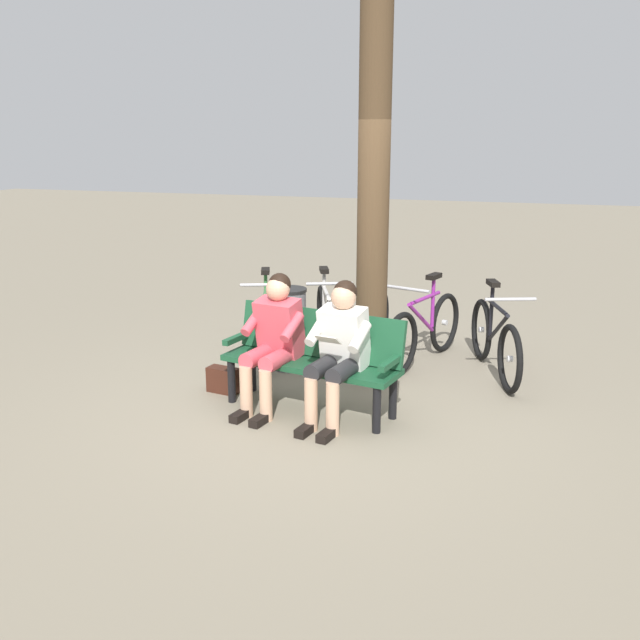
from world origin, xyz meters
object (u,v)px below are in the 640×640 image
at_px(tree_trunk, 374,191).
at_px(bench, 314,353).
at_px(bicycle_silver, 495,340).
at_px(bicycle_orange, 370,328).
at_px(bicycle_red, 266,324).
at_px(bicycle_black, 326,322).
at_px(bicycle_blue, 424,330).
at_px(person_companion, 274,336).
at_px(litter_bin, 289,329).
at_px(person_reading, 339,346).
at_px(handbag, 223,380).

bearing_deg(tree_trunk, bench, 72.95).
relative_size(bicycle_silver, bicycle_orange, 0.95).
relative_size(bicycle_orange, bicycle_red, 1.05).
bearing_deg(bicycle_black, bicycle_blue, 67.79).
relative_size(person_companion, bicycle_silver, 0.75).
height_order(tree_trunk, litter_bin, tree_trunk).
xyz_separation_m(person_reading, bicycle_silver, (-1.18, -1.61, -0.31)).
bearing_deg(bicycle_orange, bicycle_blue, 98.40).
distance_m(person_companion, litter_bin, 1.10).
relative_size(handbag, bicycle_silver, 0.19).
xyz_separation_m(bench, bicycle_red, (0.97, -1.30, -0.15)).
bearing_deg(tree_trunk, bicycle_orange, -76.14).
bearing_deg(bicycle_black, bicycle_silver, 62.43).
bearing_deg(person_companion, person_reading, 179.95).
bearing_deg(bicycle_orange, person_companion, -17.66).
relative_size(person_companion, bicycle_blue, 0.74).
height_order(person_reading, handbag, person_reading).
height_order(tree_trunk, bicycle_blue, tree_trunk).
distance_m(litter_bin, bicycle_red, 0.53).
xyz_separation_m(handbag, bicycle_red, (0.03, -1.20, 0.24)).
distance_m(bicycle_silver, bicycle_orange, 1.31).
height_order(bicycle_silver, bicycle_red, same).
height_order(bicycle_black, bicycle_red, same).
bearing_deg(bicycle_blue, handbag, -31.41).
distance_m(handbag, litter_bin, 0.97).
distance_m(person_reading, person_companion, 0.64).
bearing_deg(person_companion, handbag, -7.56).
xyz_separation_m(person_companion, bicycle_black, (0.03, -1.65, -0.30)).
relative_size(person_reading, litter_bin, 1.41).
xyz_separation_m(tree_trunk, bicycle_silver, (-1.17, -0.44, -1.49)).
bearing_deg(tree_trunk, litter_bin, -0.91).
relative_size(person_companion, bicycle_black, 0.76).
bearing_deg(person_companion, bicycle_silver, -129.46).
distance_m(person_reading, bicycle_silver, 2.02).
bearing_deg(bicycle_red, tree_trunk, 54.03).
distance_m(bench, person_companion, 0.39).
bearing_deg(litter_bin, bicycle_red, -41.06).
distance_m(person_reading, handbag, 1.38).
relative_size(person_reading, bicycle_blue, 0.74).
distance_m(person_companion, bicycle_red, 1.56).
bearing_deg(litter_bin, bicycle_silver, -168.06).
height_order(litter_bin, bicycle_red, bicycle_red).
bearing_deg(tree_trunk, person_reading, 89.90).
xyz_separation_m(person_reading, person_companion, (0.63, -0.12, -0.00)).
bearing_deg(bench, person_companion, 27.36).
distance_m(handbag, bicycle_orange, 1.77).
relative_size(bicycle_blue, bicycle_red, 1.01).
bearing_deg(bicycle_silver, bench, -66.34).
relative_size(person_reading, bicycle_orange, 0.71).
bearing_deg(tree_trunk, bicycle_silver, -159.26).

